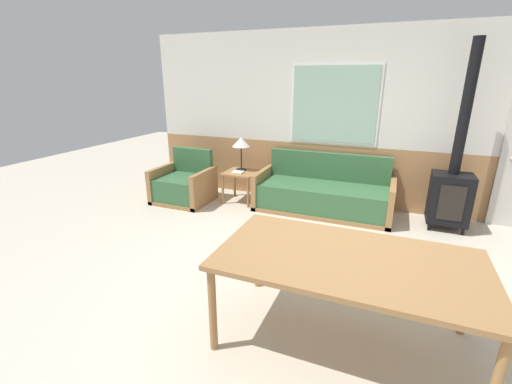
{
  "coord_description": "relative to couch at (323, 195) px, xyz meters",
  "views": [
    {
      "loc": [
        0.45,
        -2.85,
        1.99
      ],
      "look_at": [
        -1.15,
        1.1,
        0.56
      ],
      "focal_mm": 24.0,
      "sensor_mm": 36.0,
      "label": 1
    }
  ],
  "objects": [
    {
      "name": "ground_plane",
      "position": [
        0.47,
        -2.17,
        -0.26
      ],
      "size": [
        16.0,
        16.0,
        0.0
      ],
      "primitive_type": "plane",
      "color": "beige"
    },
    {
      "name": "wall_back",
      "position": [
        0.45,
        0.46,
        1.1
      ],
      "size": [
        7.2,
        0.09,
        2.7
      ],
      "color": "#AD7A4C",
      "rests_on": "ground_plane"
    },
    {
      "name": "couch",
      "position": [
        0.0,
        0.0,
        0.0
      ],
      "size": [
        2.06,
        0.82,
        0.86
      ],
      "color": "#9E7042",
      "rests_on": "ground_plane"
    },
    {
      "name": "armchair",
      "position": [
        -2.25,
        -0.41,
        -0.0
      ],
      "size": [
        0.89,
        0.78,
        0.85
      ],
      "rotation": [
        0.0,
        0.0,
        0.21
      ],
      "color": "#9E7042",
      "rests_on": "ground_plane"
    },
    {
      "name": "side_table",
      "position": [
        -1.36,
        -0.06,
        0.16
      ],
      "size": [
        0.51,
        0.51,
        0.51
      ],
      "color": "#9E7042",
      "rests_on": "ground_plane"
    },
    {
      "name": "table_lamp",
      "position": [
        -1.39,
        0.03,
        0.7
      ],
      "size": [
        0.29,
        0.29,
        0.55
      ],
      "color": "black",
      "rests_on": "side_table"
    },
    {
      "name": "book_stack",
      "position": [
        -1.37,
        -0.16,
        0.26
      ],
      "size": [
        0.19,
        0.17,
        0.02
      ],
      "color": "white",
      "rests_on": "side_table"
    },
    {
      "name": "dining_table",
      "position": [
        0.72,
        -2.71,
        0.42
      ],
      "size": [
        1.91,
        1.03,
        0.74
      ],
      "color": "#9E7042",
      "rests_on": "ground_plane"
    },
    {
      "name": "wood_stove",
      "position": [
        1.71,
        0.01,
        0.38
      ],
      "size": [
        0.51,
        0.42,
        2.45
      ],
      "color": "black",
      "rests_on": "ground_plane"
    }
  ]
}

